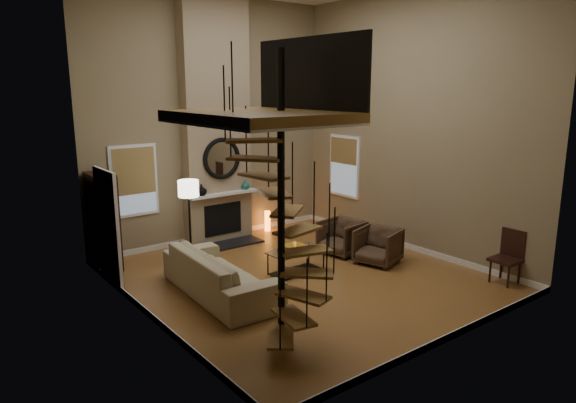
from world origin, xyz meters
TOP-DOWN VIEW (x-y plane):
  - ground at (0.00, 0.00)m, footprint 6.00×6.50m
  - back_wall at (0.00, 3.25)m, footprint 6.00×0.02m
  - front_wall at (0.00, -3.25)m, footprint 6.00×0.02m
  - left_wall at (-3.00, 0.00)m, footprint 0.02×6.50m
  - right_wall at (3.00, 0.00)m, footprint 0.02×6.50m
  - baseboard_back at (0.00, 3.24)m, footprint 6.00×0.02m
  - baseboard_front at (0.00, -3.24)m, footprint 6.00×0.02m
  - baseboard_left at (-2.99, 0.00)m, footprint 0.02×6.50m
  - baseboard_right at (2.99, 0.00)m, footprint 0.02×6.50m
  - chimney_breast at (0.00, 3.06)m, footprint 1.60×0.38m
  - hearth at (0.00, 2.57)m, footprint 1.50×0.60m
  - firebox at (0.00, 2.86)m, footprint 0.95×0.02m
  - mantel at (0.00, 2.78)m, footprint 1.70×0.18m
  - mirror_frame at (0.00, 2.84)m, footprint 0.94×0.10m
  - mirror_disc at (0.00, 2.85)m, footprint 0.80×0.01m
  - vase_left at (-0.55, 2.82)m, footprint 0.24×0.24m
  - vase_right at (0.60, 2.82)m, footprint 0.20×0.20m
  - window_back at (-1.90, 3.22)m, footprint 1.02×0.06m
  - window_right at (2.97, 2.00)m, footprint 0.06×1.02m
  - entry_door at (-2.95, 1.80)m, footprint 0.10×1.05m
  - loft at (-2.04, -1.80)m, footprint 1.70×2.20m
  - spiral_stair at (-1.78, -1.79)m, footprint 1.47×1.47m
  - hutch at (-2.74, 2.78)m, footprint 0.40×0.85m
  - sofa at (-1.65, 0.21)m, footprint 1.17×2.69m
  - armchair_near at (1.68, 0.60)m, footprint 0.94×0.92m
  - armchair_far at (1.83, -0.30)m, footprint 1.03×1.01m
  - coffee_table at (0.08, 0.25)m, footprint 1.13×0.59m
  - bowl at (0.08, 0.30)m, footprint 0.41×0.41m
  - book at (0.43, 0.10)m, footprint 0.34×0.35m
  - floor_lamp at (-1.26, 2.02)m, footprint 0.41×0.41m
  - accent_lamp at (1.36, 3.02)m, footprint 0.14×0.14m
  - side_chair at (2.88, -2.50)m, footprint 0.49×0.49m

SIDE VIEW (x-z plane):
  - ground at x=0.00m, z-range -0.01..0.00m
  - hearth at x=0.00m, z-range 0.00..0.04m
  - baseboard_back at x=0.00m, z-range 0.00..0.12m
  - baseboard_front at x=0.00m, z-range 0.00..0.12m
  - baseboard_left at x=-2.99m, z-range 0.00..0.12m
  - baseboard_right at x=2.99m, z-range 0.00..0.12m
  - accent_lamp at x=1.36m, z-range 0.00..0.50m
  - coffee_table at x=0.08m, z-range 0.07..0.50m
  - armchair_near at x=1.68m, z-range -0.03..0.73m
  - armchair_far at x=1.83m, z-range -0.02..0.73m
  - sofa at x=-1.65m, z-range 0.01..0.78m
  - book at x=0.43m, z-range 0.45..0.48m
  - bowl at x=0.08m, z-range 0.45..0.55m
  - side_chair at x=2.88m, z-range 0.02..1.03m
  - firebox at x=0.00m, z-range 0.19..0.91m
  - hutch at x=-2.74m, z-range 0.00..1.90m
  - entry_door at x=-2.95m, z-range -0.03..2.13m
  - mantel at x=0.00m, z-range 1.12..1.18m
  - vase_right at x=0.60m, z-range 1.18..1.39m
  - vase_left at x=-0.55m, z-range 1.18..1.43m
  - floor_lamp at x=-1.26m, z-range 0.56..2.27m
  - window_back at x=-1.90m, z-range 0.86..2.38m
  - window_right at x=2.97m, z-range 0.87..2.39m
  - spiral_stair at x=-1.78m, z-range -0.25..3.81m
  - mirror_frame at x=0.00m, z-range 1.48..2.42m
  - mirror_disc at x=0.00m, z-range 1.55..2.35m
  - back_wall at x=0.00m, z-range 0.00..5.50m
  - front_wall at x=0.00m, z-range 0.00..5.50m
  - left_wall at x=-3.00m, z-range 0.00..5.50m
  - right_wall at x=3.00m, z-range 0.00..5.50m
  - chimney_breast at x=0.00m, z-range 0.00..5.50m
  - loft at x=-2.04m, z-range 2.69..3.78m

